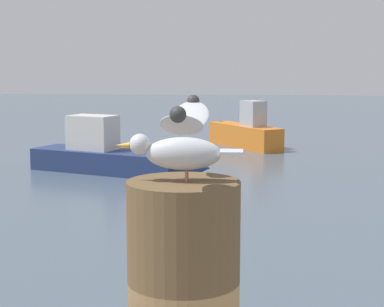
% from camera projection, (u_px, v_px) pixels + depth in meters
% --- Properties ---
extents(seagull, '(0.39, 0.61, 0.25)m').
position_uv_depth(seagull, '(182.00, 140.00, 1.96)').
color(seagull, '#C66A60').
rests_on(seagull, mooring_post).
extents(boat_orange, '(3.17, 3.96, 1.76)m').
position_uv_depth(boat_orange, '(242.00, 132.00, 24.35)').
color(boat_orange, orange).
rests_on(boat_orange, ground_plane).
extents(boat_navy, '(5.65, 3.07, 1.88)m').
position_uv_depth(boat_navy, '(125.00, 157.00, 18.48)').
color(boat_navy, navy).
rests_on(boat_navy, ground_plane).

